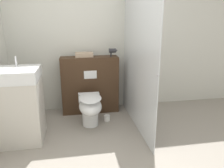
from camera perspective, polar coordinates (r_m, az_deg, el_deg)
name	(u,v)px	position (r m, az deg, el deg)	size (l,w,h in m)	color
ground_plane	(118,163)	(2.78, 1.63, -19.92)	(12.00, 12.00, 0.00)	gray
wall_back	(99,42)	(4.09, -3.49, 10.83)	(8.00, 0.06, 2.50)	silver
partition_panel	(90,85)	(3.99, -5.76, -0.20)	(1.02, 0.30, 1.02)	#3D2819
shower_glass	(137,59)	(3.32, 6.67, 6.55)	(0.04, 1.75, 2.17)	silver
toilet	(90,108)	(3.47, -5.71, -6.15)	(0.35, 0.63, 0.51)	white
sink_vanity	(18,106)	(3.26, -23.24, -5.21)	(0.62, 0.56, 1.18)	beige
hair_drier	(113,51)	(3.87, 0.22, 8.65)	(0.15, 0.08, 0.14)	#2D2D33
folded_towel	(84,55)	(3.88, -7.30, 7.61)	(0.31, 0.19, 0.08)	tan
spare_toilet_roll	(107,118)	(3.74, -1.31, -8.89)	(0.10, 0.10, 0.10)	white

